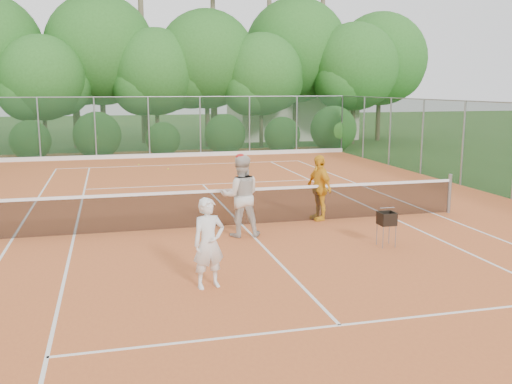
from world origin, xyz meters
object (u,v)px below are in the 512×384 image
(player_yellow, at_px, (319,188))
(ball_hopper, at_px, (387,219))
(player_white, at_px, (209,243))
(player_center_grp, at_px, (241,196))

(player_yellow, relative_size, ball_hopper, 2.25)
(player_white, height_order, player_yellow, player_yellow)
(player_white, height_order, player_center_grp, player_center_grp)
(player_yellow, xyz_separation_m, ball_hopper, (0.54, -2.79, -0.26))
(player_center_grp, relative_size, player_yellow, 1.13)
(player_yellow, bearing_deg, ball_hopper, -1.98)
(player_white, bearing_deg, player_yellow, 36.98)
(player_white, distance_m, player_center_grp, 3.55)
(player_white, bearing_deg, player_center_grp, 55.00)
(player_yellow, height_order, ball_hopper, player_yellow)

